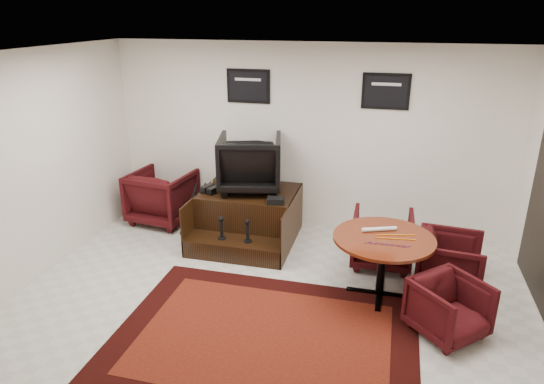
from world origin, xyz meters
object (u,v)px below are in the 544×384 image
(shine_podium, at_px, (248,217))
(meeting_table, at_px, (383,244))
(armchair_side, at_px, (162,194))
(table_chair_corner, at_px, (449,306))
(table_chair_window, at_px, (450,260))
(table_chair_back, at_px, (382,236))
(shine_chair, at_px, (250,160))

(shine_podium, bearing_deg, meeting_table, -29.04)
(armchair_side, relative_size, table_chair_corner, 1.36)
(table_chair_window, height_order, table_chair_corner, table_chair_window)
(shine_podium, xyz_separation_m, table_chair_back, (1.95, -0.31, 0.06))
(shine_podium, xyz_separation_m, meeting_table, (1.98, -1.10, 0.34))
(shine_podium, bearing_deg, table_chair_window, -14.81)
(shine_podium, bearing_deg, table_chair_back, -8.92)
(shine_chair, distance_m, table_chair_back, 2.15)
(shine_chair, relative_size, table_chair_back, 1.14)
(shine_chair, xyz_separation_m, armchair_side, (-1.51, 0.13, -0.71))
(shine_podium, xyz_separation_m, table_chair_corner, (2.69, -1.69, 0.01))
(armchair_side, relative_size, table_chair_back, 1.16)
(table_chair_back, distance_m, table_chair_corner, 1.57)
(table_chair_back, relative_size, table_chair_window, 1.04)
(shine_chair, bearing_deg, shine_podium, 77.18)
(shine_podium, bearing_deg, shine_chair, 90.00)
(table_chair_window, bearing_deg, table_chair_corner, -179.06)
(meeting_table, relative_size, table_chair_corner, 1.72)
(armchair_side, height_order, table_chair_corner, armchair_side)
(meeting_table, bearing_deg, table_chair_window, 24.55)
(shine_podium, height_order, meeting_table, meeting_table)
(table_chair_window, bearing_deg, armchair_side, 82.45)
(table_chair_corner, bearing_deg, table_chair_window, 41.90)
(shine_chair, bearing_deg, table_chair_window, 149.61)
(shine_podium, distance_m, table_chair_window, 2.87)
(meeting_table, xyz_separation_m, table_chair_window, (0.80, 0.36, -0.29))
(shine_chair, bearing_deg, meeting_table, 135.02)
(meeting_table, distance_m, table_chair_back, 0.84)
(shine_podium, distance_m, shine_chair, 0.86)
(shine_podium, xyz_separation_m, shine_chair, (0.00, 0.15, 0.84))
(armchair_side, bearing_deg, table_chair_corner, 162.01)
(table_chair_window, bearing_deg, meeting_table, 120.26)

